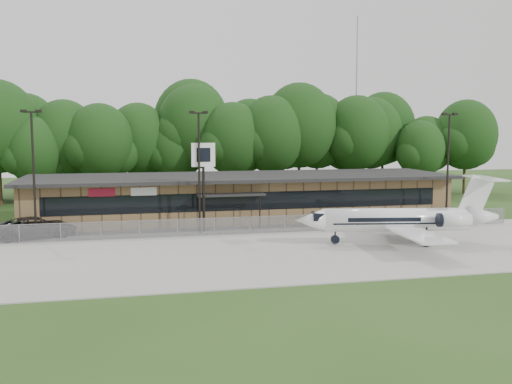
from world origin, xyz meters
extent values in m
plane|color=#263F16|center=(0.00, 0.00, 0.00)|extent=(160.00, 160.00, 0.00)
cube|color=#9E9B93|center=(0.00, 8.00, 0.04)|extent=(64.00, 18.00, 0.08)
cube|color=#383835|center=(0.00, 19.50, 0.03)|extent=(50.00, 9.00, 0.06)
cube|color=brown|center=(0.00, 24.00, 2.00)|extent=(40.00, 10.00, 4.00)
cube|color=black|center=(0.00, 18.98, 2.30)|extent=(36.00, 0.08, 1.60)
cube|color=black|center=(0.00, 23.50, 4.15)|extent=(41.00, 11.50, 0.30)
cube|color=black|center=(-2.00, 18.40, 3.00)|extent=(6.00, 1.60, 0.20)
cube|color=maroon|center=(-13.00, 18.95, 3.40)|extent=(2.20, 0.06, 0.70)
cube|color=silver|center=(-9.50, 18.95, 3.40)|extent=(2.20, 0.06, 0.70)
cube|color=gray|center=(0.00, 15.00, 0.75)|extent=(46.00, 0.03, 1.50)
cube|color=gray|center=(0.00, 15.00, 1.50)|extent=(46.00, 0.04, 0.04)
cylinder|color=gray|center=(22.00, 48.00, 12.50)|extent=(0.20, 0.20, 25.00)
cylinder|color=black|center=(-18.00, 16.50, 5.00)|extent=(0.18, 0.18, 10.00)
cube|color=black|center=(-18.00, 16.50, 10.05)|extent=(1.20, 0.12, 0.12)
cube|color=black|center=(-18.55, 16.50, 10.12)|extent=(0.45, 0.30, 0.22)
cube|color=black|center=(-17.45, 16.50, 10.12)|extent=(0.45, 0.30, 0.22)
cylinder|color=black|center=(-5.00, 16.50, 5.00)|extent=(0.18, 0.18, 10.00)
cube|color=black|center=(-5.00, 16.50, 10.05)|extent=(1.20, 0.12, 0.12)
cube|color=black|center=(-5.55, 16.50, 10.12)|extent=(0.45, 0.30, 0.22)
cube|color=black|center=(-4.45, 16.50, 10.12)|extent=(0.45, 0.30, 0.22)
cylinder|color=black|center=(18.00, 16.50, 5.00)|extent=(0.18, 0.18, 10.00)
cube|color=black|center=(18.00, 16.50, 10.05)|extent=(1.20, 0.12, 0.12)
cube|color=black|center=(17.45, 16.50, 10.12)|extent=(0.45, 0.30, 0.22)
cube|color=black|center=(18.55, 16.50, 10.12)|extent=(0.45, 0.30, 0.22)
cylinder|color=white|center=(8.83, 8.38, 1.86)|extent=(11.07, 3.59, 1.75)
cone|color=white|center=(2.36, 9.50, 1.86)|extent=(2.45, 2.10, 1.75)
cone|color=white|center=(15.40, 7.25, 2.02)|extent=(2.67, 2.13, 1.75)
cube|color=white|center=(8.75, 4.74, 1.37)|extent=(3.49, 6.87, 0.13)
cube|color=white|center=(9.98, 11.85, 1.37)|extent=(3.49, 6.87, 0.13)
cylinder|color=white|center=(12.47, 6.37, 2.02)|extent=(2.54, 1.38, 0.98)
cylinder|color=white|center=(12.94, 9.06, 2.02)|extent=(2.54, 1.38, 0.98)
cube|color=white|center=(14.86, 7.34, 3.61)|extent=(2.67, 0.61, 3.29)
cube|color=white|center=(15.51, 7.23, 4.98)|extent=(2.26, 5.20, 0.11)
cube|color=black|center=(3.12, 9.37, 2.16)|extent=(1.30, 1.48, 0.55)
cube|color=black|center=(10.77, 8.05, 0.38)|extent=(1.31, 2.73, 0.77)
cylinder|color=black|center=(4.30, 9.17, 0.38)|extent=(0.76, 0.76, 0.24)
imported|color=#272729|center=(-18.13, 17.29, 0.87)|extent=(6.80, 4.48, 1.74)
cylinder|color=black|center=(-4.61, 16.80, 3.62)|extent=(0.23, 0.23, 7.23)
cube|color=silver|center=(-4.61, 16.80, 6.60)|extent=(2.00, 0.31, 1.99)
cube|color=black|center=(-4.61, 16.68, 6.60)|extent=(1.18, 0.09, 1.17)
camera|label=1|loc=(-10.86, -30.70, 8.67)|focal=40.00mm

